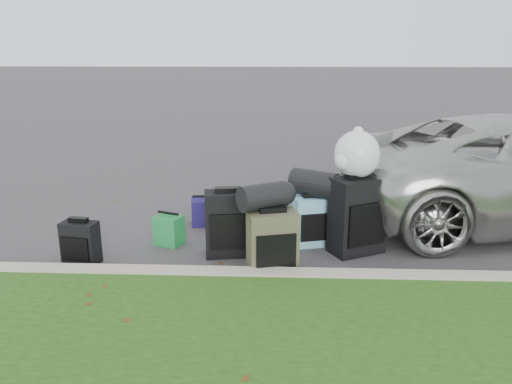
{
  "coord_description": "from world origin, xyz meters",
  "views": [
    {
      "loc": [
        0.13,
        -5.16,
        2.08
      ],
      "look_at": [
        -0.1,
        0.2,
        0.55
      ],
      "focal_mm": 35.0,
      "sensor_mm": 36.0,
      "label": 1
    }
  ],
  "objects_px": {
    "suitcase_teal": "(311,221)",
    "tote_green": "(169,230)",
    "suitcase_olive": "(272,243)",
    "suitcase_large_black_left": "(228,224)",
    "suitcase_large_black_right": "(357,216)",
    "tote_navy": "(204,212)",
    "suitcase_small_black": "(81,243)"
  },
  "relations": [
    {
      "from": "suitcase_teal",
      "to": "tote_green",
      "type": "height_order",
      "value": "suitcase_teal"
    },
    {
      "from": "suitcase_olive",
      "to": "suitcase_large_black_left",
      "type": "bearing_deg",
      "value": 120.96
    },
    {
      "from": "suitcase_teal",
      "to": "suitcase_large_black_right",
      "type": "height_order",
      "value": "suitcase_large_black_right"
    },
    {
      "from": "suitcase_large_black_right",
      "to": "tote_navy",
      "type": "distance_m",
      "value": 1.93
    },
    {
      "from": "tote_green",
      "to": "suitcase_teal",
      "type": "bearing_deg",
      "value": 23.63
    },
    {
      "from": "suitcase_large_black_left",
      "to": "tote_navy",
      "type": "height_order",
      "value": "suitcase_large_black_left"
    },
    {
      "from": "suitcase_small_black",
      "to": "suitcase_large_black_right",
      "type": "height_order",
      "value": "suitcase_large_black_right"
    },
    {
      "from": "suitcase_large_black_left",
      "to": "tote_green",
      "type": "distance_m",
      "value": 0.75
    },
    {
      "from": "suitcase_teal",
      "to": "suitcase_small_black",
      "type": "bearing_deg",
      "value": 179.84
    },
    {
      "from": "suitcase_small_black",
      "to": "suitcase_olive",
      "type": "height_order",
      "value": "suitcase_olive"
    },
    {
      "from": "tote_green",
      "to": "suitcase_large_black_left",
      "type": "bearing_deg",
      "value": 1.45
    },
    {
      "from": "suitcase_olive",
      "to": "suitcase_large_black_right",
      "type": "bearing_deg",
      "value": 19.02
    },
    {
      "from": "suitcase_small_black",
      "to": "suitcase_large_black_left",
      "type": "relative_size",
      "value": 0.64
    },
    {
      "from": "suitcase_small_black",
      "to": "suitcase_olive",
      "type": "distance_m",
      "value": 1.93
    },
    {
      "from": "suitcase_large_black_left",
      "to": "suitcase_large_black_right",
      "type": "bearing_deg",
      "value": -3.13
    },
    {
      "from": "tote_green",
      "to": "tote_navy",
      "type": "bearing_deg",
      "value": 87.83
    },
    {
      "from": "suitcase_small_black",
      "to": "suitcase_large_black_right",
      "type": "bearing_deg",
      "value": 18.33
    },
    {
      "from": "suitcase_teal",
      "to": "tote_green",
      "type": "distance_m",
      "value": 1.58
    },
    {
      "from": "suitcase_large_black_left",
      "to": "suitcase_olive",
      "type": "xyz_separation_m",
      "value": [
        0.47,
        -0.46,
        -0.03
      ]
    },
    {
      "from": "suitcase_small_black",
      "to": "suitcase_teal",
      "type": "height_order",
      "value": "suitcase_teal"
    },
    {
      "from": "suitcase_olive",
      "to": "suitcase_teal",
      "type": "distance_m",
      "value": 0.87
    },
    {
      "from": "suitcase_olive",
      "to": "suitcase_large_black_right",
      "type": "height_order",
      "value": "suitcase_large_black_right"
    },
    {
      "from": "suitcase_teal",
      "to": "tote_navy",
      "type": "bearing_deg",
      "value": 139.72
    },
    {
      "from": "suitcase_olive",
      "to": "suitcase_teal",
      "type": "xyz_separation_m",
      "value": [
        0.42,
        0.76,
        -0.04
      ]
    },
    {
      "from": "suitcase_teal",
      "to": "suitcase_large_black_right",
      "type": "bearing_deg",
      "value": -35.84
    },
    {
      "from": "suitcase_teal",
      "to": "tote_green",
      "type": "xyz_separation_m",
      "value": [
        -1.57,
        -0.05,
        -0.11
      ]
    },
    {
      "from": "suitcase_large_black_right",
      "to": "tote_navy",
      "type": "bearing_deg",
      "value": 128.66
    },
    {
      "from": "tote_green",
      "to": "suitcase_small_black",
      "type": "bearing_deg",
      "value": -122.3
    },
    {
      "from": "suitcase_small_black",
      "to": "tote_navy",
      "type": "relative_size",
      "value": 1.35
    },
    {
      "from": "suitcase_small_black",
      "to": "suitcase_olive",
      "type": "bearing_deg",
      "value": 5.01
    },
    {
      "from": "suitcase_small_black",
      "to": "tote_green",
      "type": "xyz_separation_m",
      "value": [
        0.77,
        0.56,
        -0.06
      ]
    },
    {
      "from": "suitcase_large_black_left",
      "to": "suitcase_olive",
      "type": "height_order",
      "value": "suitcase_large_black_left"
    }
  ]
}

